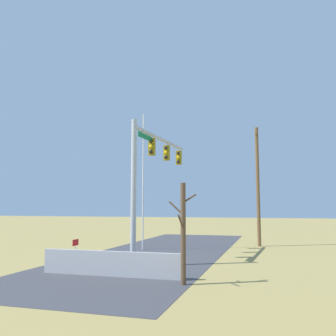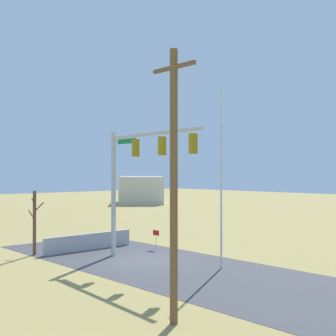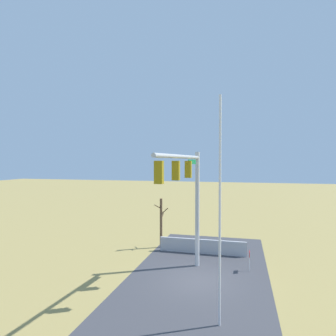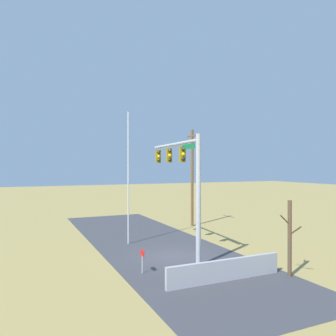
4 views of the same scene
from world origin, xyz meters
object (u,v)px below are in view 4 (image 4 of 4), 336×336
object	(u,v)px
signal_mast	(183,171)
utility_pole	(192,176)
flagpole	(128,178)
bare_tree	(290,237)
open_sign	(142,256)

from	to	relation	value
signal_mast	utility_pole	xyz separation A→B (m)	(-8.83, 5.48, -0.60)
flagpole	bare_tree	world-z (taller)	flagpole
signal_mast	open_sign	size ratio (longest dim) A/B	6.40
signal_mast	bare_tree	distance (m)	7.22
bare_tree	open_sign	bearing A→B (deg)	-117.79
utility_pole	open_sign	bearing A→B (deg)	-39.10
signal_mast	bare_tree	xyz separation A→B (m)	(5.60, 3.18, -3.28)
utility_pole	bare_tree	xyz separation A→B (m)	(14.43, -2.30, -2.67)
signal_mast	open_sign	world-z (taller)	signal_mast
signal_mast	bare_tree	world-z (taller)	signal_mast
signal_mast	flagpole	size ratio (longest dim) A/B	0.83
signal_mast	open_sign	distance (m)	5.92
signal_mast	utility_pole	size ratio (longest dim) A/B	0.87
utility_pole	bare_tree	world-z (taller)	utility_pole
utility_pole	signal_mast	bearing A→B (deg)	-31.83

